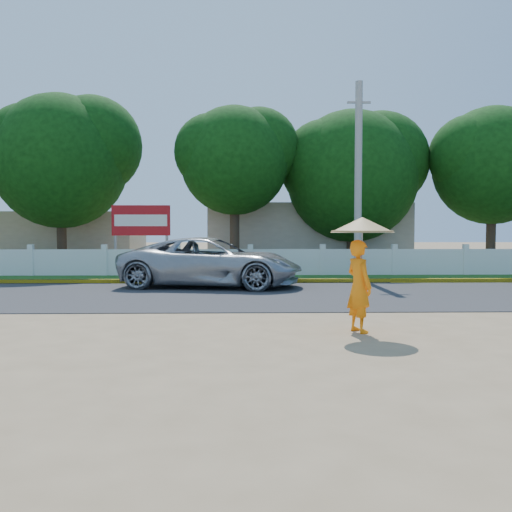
{
  "coord_description": "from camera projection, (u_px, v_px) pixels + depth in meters",
  "views": [
    {
      "loc": [
        -0.36,
        -12.32,
        2.05
      ],
      "look_at": [
        0.0,
        2.0,
        1.3
      ],
      "focal_mm": 40.0,
      "sensor_mm": 36.0,
      "label": 1
    }
  ],
  "objects": [
    {
      "name": "monk_with_parasol",
      "position": [
        361.0,
        257.0,
        10.96
      ],
      "size": [
        1.22,
        1.22,
        2.23
      ],
      "color": "orange",
      "rests_on": "ground"
    },
    {
      "name": "fence",
      "position": [
        250.0,
        262.0,
        23.57
      ],
      "size": [
        40.0,
        0.1,
        1.1
      ],
      "primitive_type": "cube",
      "color": "silver",
      "rests_on": "ground"
    },
    {
      "name": "vehicle",
      "position": [
        212.0,
        262.0,
        19.13
      ],
      "size": [
        6.45,
        3.81,
        1.68
      ],
      "primitive_type": "imported",
      "rotation": [
        0.0,
        0.0,
        1.39
      ],
      "color": "#A4A7AC",
      "rests_on": "ground"
    },
    {
      "name": "building_far",
      "position": [
        65.0,
        238.0,
        31.06
      ],
      "size": [
        8.0,
        5.0,
        2.8
      ],
      "primitive_type": "cube",
      "color": "#B7AD99",
      "rests_on": "ground"
    },
    {
      "name": "tree_row",
      "position": [
        372.0,
        165.0,
        26.4
      ],
      "size": [
        41.48,
        7.96,
        8.46
      ],
      "color": "#473828",
      "rests_on": "ground"
    },
    {
      "name": "utility_pole",
      "position": [
        358.0,
        181.0,
        21.88
      ],
      "size": [
        0.28,
        0.28,
        7.57
      ],
      "primitive_type": "cylinder",
      "color": "#979795",
      "rests_on": "ground"
    },
    {
      "name": "ground",
      "position": [
        258.0,
        320.0,
        12.42
      ],
      "size": [
        120.0,
        120.0,
        0.0
      ],
      "primitive_type": "plane",
      "color": "#9E8460",
      "rests_on": "ground"
    },
    {
      "name": "road",
      "position": [
        254.0,
        295.0,
        16.91
      ],
      "size": [
        60.0,
        7.0,
        0.02
      ],
      "primitive_type": "cube",
      "color": "#38383A",
      "rests_on": "ground"
    },
    {
      "name": "billboard",
      "position": [
        141.0,
        224.0,
        24.47
      ],
      "size": [
        2.5,
        0.13,
        2.95
      ],
      "color": "gray",
      "rests_on": "ground"
    },
    {
      "name": "grass_verge",
      "position": [
        251.0,
        279.0,
        22.15
      ],
      "size": [
        60.0,
        3.5,
        0.03
      ],
      "primitive_type": "cube",
      "color": "#2D601E",
      "rests_on": "ground"
    },
    {
      "name": "building_near",
      "position": [
        305.0,
        235.0,
        30.38
      ],
      "size": [
        10.0,
        6.0,
        3.2
      ],
      "primitive_type": "cube",
      "color": "#B7AD99",
      "rests_on": "ground"
    },
    {
      "name": "curb",
      "position": [
        252.0,
        281.0,
        20.45
      ],
      "size": [
        40.0,
        0.18,
        0.16
      ],
      "primitive_type": "cube",
      "color": "yellow",
      "rests_on": "ground"
    }
  ]
}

